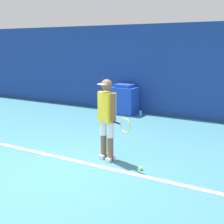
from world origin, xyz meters
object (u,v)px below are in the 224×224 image
(covered_chair, at_px, (124,100))
(water_bottle, at_px, (140,113))
(tennis_player, at_px, (107,116))
(tennis_ball, at_px, (141,168))

(covered_chair, height_order, water_bottle, covered_chair)
(tennis_player, distance_m, covered_chair, 4.33)
(tennis_ball, height_order, water_bottle, water_bottle)
(covered_chair, bearing_deg, water_bottle, -8.84)
(tennis_ball, bearing_deg, water_bottle, 115.26)
(tennis_ball, xyz_separation_m, water_bottle, (-1.88, 3.99, 0.07))
(tennis_player, height_order, tennis_ball, tennis_player)
(covered_chair, distance_m, water_bottle, 0.76)
(tennis_ball, height_order, covered_chair, covered_chair)
(tennis_player, relative_size, covered_chair, 1.63)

